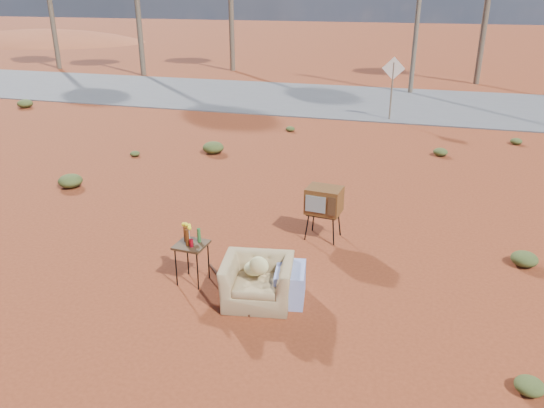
# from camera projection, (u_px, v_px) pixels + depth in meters

# --- Properties ---
(ground) EXTENTS (140.00, 140.00, 0.00)m
(ground) POSITION_uv_depth(u_px,v_px,m) (237.00, 280.00, 8.51)
(ground) COLOR maroon
(ground) RESTS_ON ground
(highway) EXTENTS (140.00, 7.00, 0.04)m
(highway) POSITION_uv_depth(u_px,v_px,m) (358.00, 101.00, 21.86)
(highway) COLOR #565659
(highway) RESTS_ON ground
(dirt_mound) EXTENTS (26.00, 18.00, 2.00)m
(dirt_mound) POSITION_uv_depth(u_px,v_px,m) (43.00, 42.00, 46.38)
(dirt_mound) COLOR #9C4725
(dirt_mound) RESTS_ON ground
(armchair) EXTENTS (1.28, 0.94, 0.90)m
(armchair) POSITION_uv_depth(u_px,v_px,m) (264.00, 276.00, 7.81)
(armchair) COLOR #987C53
(armchair) RESTS_ON ground
(tv_unit) EXTENTS (0.67, 0.57, 1.00)m
(tv_unit) POSITION_uv_depth(u_px,v_px,m) (324.00, 201.00, 9.68)
(tv_unit) COLOR black
(tv_unit) RESTS_ON ground
(side_table) EXTENTS (0.50, 0.50, 0.95)m
(side_table) POSITION_uv_depth(u_px,v_px,m) (190.00, 241.00, 8.24)
(side_table) COLOR #392414
(side_table) RESTS_ON ground
(rusty_bar) EXTENTS (1.14, 1.28, 0.04)m
(rusty_bar) POSITION_uv_depth(u_px,v_px,m) (228.00, 288.00, 8.24)
(rusty_bar) COLOR #472213
(rusty_bar) RESTS_ON ground
(road_sign) EXTENTS (0.78, 0.06, 2.19)m
(road_sign) POSITION_uv_depth(u_px,v_px,m) (393.00, 77.00, 18.24)
(road_sign) COLOR brown
(road_sign) RESTS_ON ground
(scrub_patch) EXTENTS (17.49, 8.07, 0.33)m
(scrub_patch) POSITION_uv_depth(u_px,v_px,m) (266.00, 179.00, 12.59)
(scrub_patch) COLOR #3E4920
(scrub_patch) RESTS_ON ground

